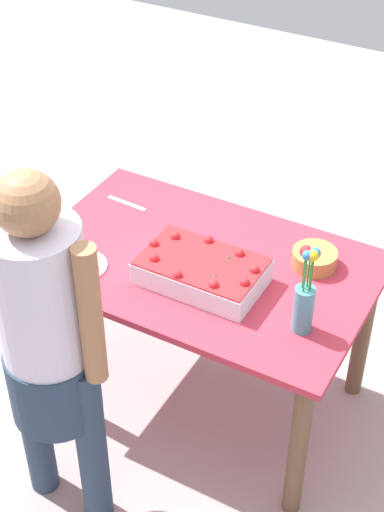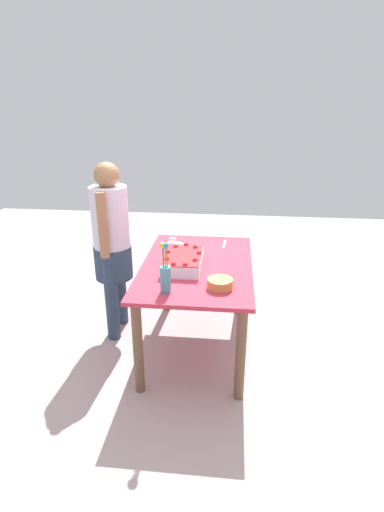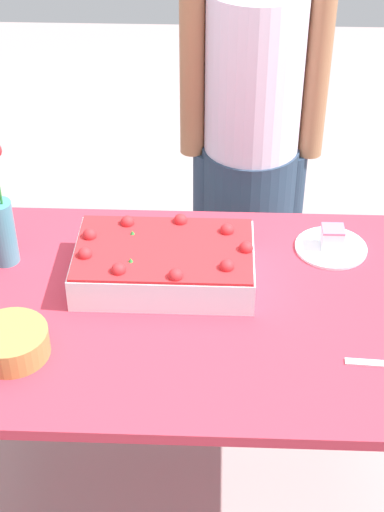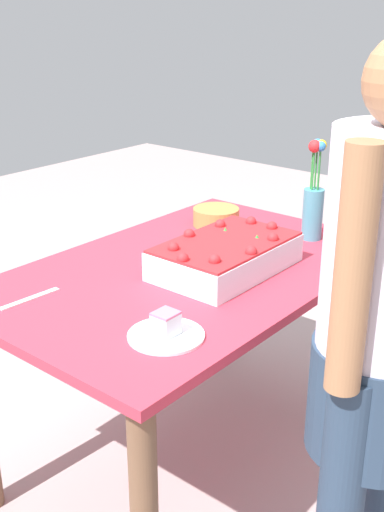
{
  "view_description": "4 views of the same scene",
  "coord_description": "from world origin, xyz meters",
  "px_view_note": "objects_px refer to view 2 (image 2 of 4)",
  "views": [
    {
      "loc": [
        -1.13,
        2.11,
        2.64
      ],
      "look_at": [
        -0.01,
        0.09,
        0.84
      ],
      "focal_mm": 55.0,
      "sensor_mm": 36.0,
      "label": 1
    },
    {
      "loc": [
        -2.83,
        -0.26,
        1.96
      ],
      "look_at": [
        -0.1,
        0.03,
        0.85
      ],
      "focal_mm": 28.0,
      "sensor_mm": 36.0,
      "label": 2
    },
    {
      "loc": [
        0.08,
        -1.5,
        2.01
      ],
      "look_at": [
        0.02,
        0.1,
        0.82
      ],
      "focal_mm": 55.0,
      "sensor_mm": 36.0,
      "label": 3
    },
    {
      "loc": [
        1.45,
        1.22,
        1.53
      ],
      "look_at": [
        -0.03,
        -0.01,
        0.77
      ],
      "focal_mm": 45.0,
      "sensor_mm": 36.0,
      "label": 4
    }
  ],
  "objects_px": {
    "sheet_cake": "(183,261)",
    "person_standing": "(112,240)",
    "cake_knife": "(224,244)",
    "fruit_bowl": "(220,283)",
    "serving_plate_with_slice": "(173,244)",
    "flower_vase": "(165,271)"
  },
  "relations": [
    {
      "from": "serving_plate_with_slice",
      "to": "cake_knife",
      "type": "bearing_deg",
      "value": -79.55
    },
    {
      "from": "serving_plate_with_slice",
      "to": "flower_vase",
      "type": "bearing_deg",
      "value": -174.33
    },
    {
      "from": "flower_vase",
      "to": "cake_knife",
      "type": "bearing_deg",
      "value": -20.56
    },
    {
      "from": "cake_knife",
      "to": "flower_vase",
      "type": "xyz_separation_m",
      "value": [
        -0.96,
        0.36,
        0.15
      ]
    },
    {
      "from": "cake_knife",
      "to": "fruit_bowl",
      "type": "bearing_deg",
      "value": -176.85
    },
    {
      "from": "flower_vase",
      "to": "serving_plate_with_slice",
      "type": "bearing_deg",
      "value": 5.67
    },
    {
      "from": "sheet_cake",
      "to": "flower_vase",
      "type": "xyz_separation_m",
      "value": [
        -0.43,
        0.06,
        0.1
      ]
    },
    {
      "from": "sheet_cake",
      "to": "person_standing",
      "type": "height_order",
      "value": "person_standing"
    },
    {
      "from": "serving_plate_with_slice",
      "to": "person_standing",
      "type": "bearing_deg",
      "value": 114.1
    },
    {
      "from": "serving_plate_with_slice",
      "to": "person_standing",
      "type": "xyz_separation_m",
      "value": [
        -0.21,
        0.47,
        0.09
      ]
    },
    {
      "from": "fruit_bowl",
      "to": "person_standing",
      "type": "height_order",
      "value": "person_standing"
    },
    {
      "from": "sheet_cake",
      "to": "cake_knife",
      "type": "bearing_deg",
      "value": -29.51
    },
    {
      "from": "serving_plate_with_slice",
      "to": "cake_knife",
      "type": "relative_size",
      "value": 1.02
    },
    {
      "from": "cake_knife",
      "to": "sheet_cake",
      "type": "bearing_deg",
      "value": 153.95
    },
    {
      "from": "serving_plate_with_slice",
      "to": "flower_vase",
      "type": "relative_size",
      "value": 0.55
    },
    {
      "from": "sheet_cake",
      "to": "flower_vase",
      "type": "distance_m",
      "value": 0.45
    },
    {
      "from": "fruit_bowl",
      "to": "person_standing",
      "type": "xyz_separation_m",
      "value": [
        0.57,
        0.92,
        0.08
      ]
    },
    {
      "from": "sheet_cake",
      "to": "flower_vase",
      "type": "bearing_deg",
      "value": 172.01
    },
    {
      "from": "cake_knife",
      "to": "fruit_bowl",
      "type": "relative_size",
      "value": 1.1
    },
    {
      "from": "fruit_bowl",
      "to": "sheet_cake",
      "type": "bearing_deg",
      "value": 41.57
    },
    {
      "from": "flower_vase",
      "to": "person_standing",
      "type": "xyz_separation_m",
      "value": [
        0.67,
        0.56,
        -0.04
      ]
    },
    {
      "from": "fruit_bowl",
      "to": "person_standing",
      "type": "distance_m",
      "value": 1.08
    }
  ]
}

